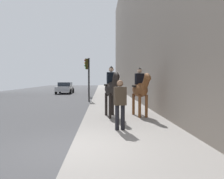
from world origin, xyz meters
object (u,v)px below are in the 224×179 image
(mounted_horse_far, at_px, (140,89))
(car_near_lane, at_px, (65,88))
(pedestrian_greeting, at_px, (120,101))
(traffic_light_near_curb, at_px, (88,72))
(mounted_horse_near, at_px, (112,88))
(traffic_light_far_curb, at_px, (88,73))

(mounted_horse_far, distance_m, car_near_lane, 19.82)
(mounted_horse_far, distance_m, pedestrian_greeting, 3.03)
(pedestrian_greeting, height_order, traffic_light_near_curb, traffic_light_near_curb)
(car_near_lane, distance_m, traffic_light_near_curb, 11.42)
(mounted_horse_near, xyz_separation_m, traffic_light_near_curb, (8.14, 1.58, 0.97))
(mounted_horse_near, bearing_deg, traffic_light_near_curb, -178.69)
(mounted_horse_far, relative_size, pedestrian_greeting, 1.35)
(mounted_horse_near, relative_size, pedestrian_greeting, 1.38)
(mounted_horse_far, height_order, pedestrian_greeting, mounted_horse_far)
(pedestrian_greeting, distance_m, traffic_light_far_curb, 16.73)
(mounted_horse_near, bearing_deg, traffic_light_far_curb, 178.24)
(mounted_horse_far, bearing_deg, mounted_horse_near, -93.83)
(mounted_horse_far, height_order, traffic_light_near_curb, traffic_light_near_curb)
(mounted_horse_far, relative_size, traffic_light_near_curb, 0.64)
(mounted_horse_near, relative_size, traffic_light_near_curb, 0.66)
(traffic_light_far_curb, bearing_deg, mounted_horse_far, -166.66)
(traffic_light_near_curb, bearing_deg, mounted_horse_near, -169.03)
(mounted_horse_far, distance_m, traffic_light_near_curb, 8.57)
(mounted_horse_far, xyz_separation_m, traffic_light_far_curb, (13.77, 3.27, 1.07))
(mounted_horse_near, distance_m, traffic_light_far_curb, 14.08)
(mounted_horse_near, distance_m, pedestrian_greeting, 2.66)
(mounted_horse_near, bearing_deg, car_near_lane, -174.36)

